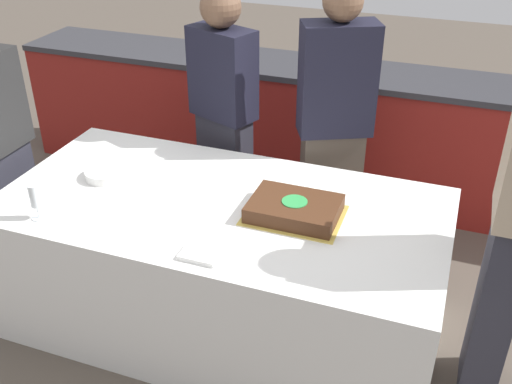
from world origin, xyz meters
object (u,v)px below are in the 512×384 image
at_px(person_cutting_cake, 334,128).
at_px(plate_stack, 106,173).
at_px(wine_glass, 35,197).
at_px(person_standing_back, 224,117).
at_px(cake, 294,209).

bearing_deg(person_cutting_cake, plate_stack, 9.48).
height_order(wine_glass, person_standing_back, person_standing_back).
xyz_separation_m(cake, person_cutting_cake, (0.00, 0.75, 0.09)).
bearing_deg(wine_glass, person_standing_back, 69.43).
height_order(plate_stack, person_cutting_cake, person_cutting_cake).
relative_size(plate_stack, person_standing_back, 0.14).
bearing_deg(plate_stack, wine_glass, -100.19).
distance_m(wine_glass, person_cutting_cake, 1.62).
distance_m(cake, wine_glass, 1.20).
height_order(plate_stack, person_standing_back, person_standing_back).
bearing_deg(cake, person_standing_back, 131.71).
relative_size(cake, person_standing_back, 0.28).
relative_size(wine_glass, person_cutting_cake, 0.10).
height_order(cake, person_standing_back, person_standing_back).
height_order(person_cutting_cake, person_standing_back, person_cutting_cake).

